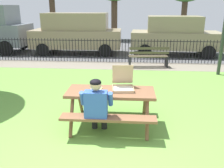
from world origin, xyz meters
The scene contains 11 objects.
ground centered at (0.00, 1.77, -0.01)m, with size 28.00×11.53×0.02m, color #689C3F.
cobblestone_walkway centered at (0.00, 6.83, 0.00)m, with size 28.00×1.40×0.01m, color gray.
street_asphalt centered at (0.00, 11.48, -0.01)m, with size 28.00×7.88×0.01m, color #515154.
picnic_table_foreground centered at (0.22, 1.49, 0.60)m, with size 1.81×1.49×0.79m.
pizza_box_open centered at (0.46, 1.64, 0.89)m, with size 0.48×0.55×0.49m.
pizza_slice_on_table centered at (-0.06, 1.57, 0.78)m, with size 0.22×0.18×0.02m.
adult_at_table centered at (0.00, 0.98, 0.66)m, with size 0.61×0.59×1.19m.
iron_fence_streetside centered at (0.00, 7.53, 0.53)m, with size 20.17×0.03×1.04m.
park_bench_center centered at (1.32, 6.70, 0.42)m, with size 1.63×0.61×0.85m.
parked_car_center centered at (-2.25, 9.47, 1.10)m, with size 4.63×2.01×2.08m.
parked_car_right centered at (2.79, 9.47, 1.01)m, with size 4.49×2.09×1.94m.
Camera 1 is at (0.63, -3.18, 2.43)m, focal length 38.87 mm.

